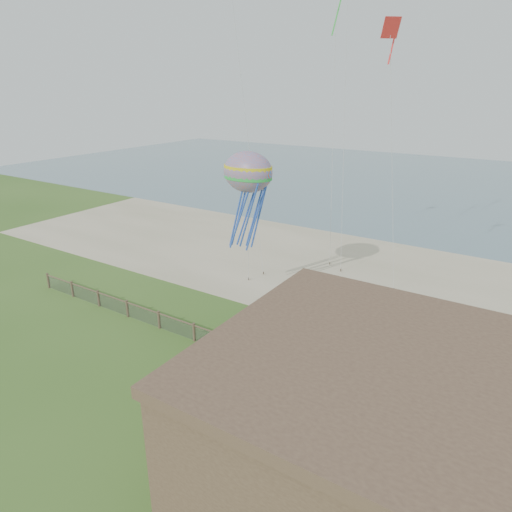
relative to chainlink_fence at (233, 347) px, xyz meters
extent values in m
plane|color=#3C6121|center=(0.00, -6.00, -0.55)|extent=(160.00, 160.00, 0.00)
cube|color=tan|center=(0.00, 16.00, -0.55)|extent=(72.00, 20.00, 0.02)
cube|color=slate|center=(0.00, 60.00, -0.55)|extent=(160.00, 68.00, 0.02)
cube|color=brown|center=(13.00, -7.00, 2.95)|extent=(15.00, 10.00, 7.00)
cube|color=brown|center=(13.00, -1.00, -0.30)|extent=(15.00, 2.00, 0.50)
camera|label=1|loc=(13.84, -19.05, 14.51)|focal=32.00mm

